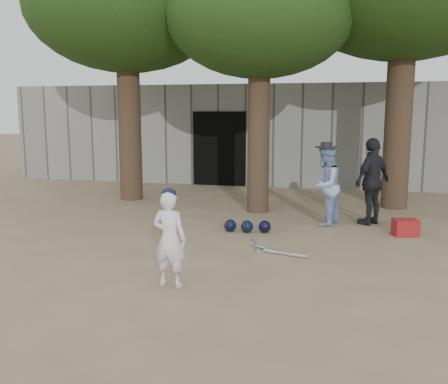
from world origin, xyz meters
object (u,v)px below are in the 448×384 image
(boy_player, at_px, (170,239))
(red_bag, at_px, (405,227))
(spectator_blue, at_px, (325,186))
(spectator_dark, at_px, (372,181))

(boy_player, relative_size, red_bag, 2.95)
(boy_player, relative_size, spectator_blue, 0.79)
(red_bag, bearing_deg, boy_player, -133.11)
(boy_player, distance_m, spectator_blue, 4.37)
(boy_player, height_order, spectator_blue, spectator_blue)
(spectator_blue, height_order, red_bag, spectator_blue)
(spectator_blue, xyz_separation_m, red_bag, (1.46, -0.53, -0.63))
(boy_player, bearing_deg, spectator_dark, -115.03)
(boy_player, xyz_separation_m, spectator_blue, (1.78, 3.99, 0.16))
(spectator_blue, bearing_deg, red_bag, 88.99)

